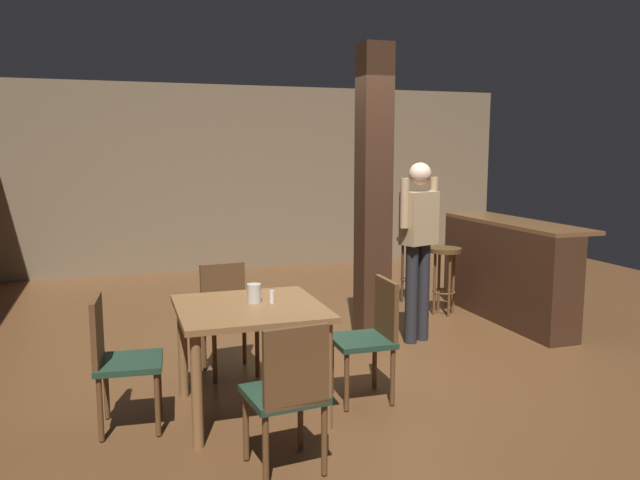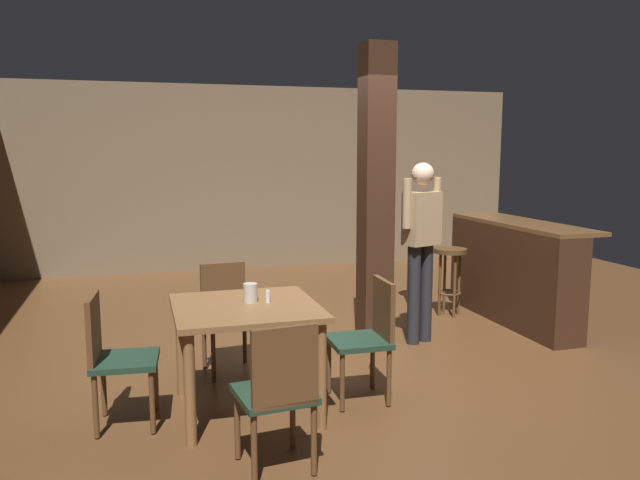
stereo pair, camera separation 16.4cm
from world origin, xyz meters
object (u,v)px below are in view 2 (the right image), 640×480
Objects in this scene: bar_stool_near at (450,265)px; chair_west at (113,353)px; salt_shaker at (268,296)px; bar_counter at (512,271)px; chair_north at (227,312)px; standing_person at (421,239)px; napkin_cup at (250,293)px; chair_east at (368,333)px; chair_south at (278,389)px; dining_table at (246,322)px; bar_stool_mid at (418,253)px.

chair_west is at bearing -151.04° from bar_stool_near.
bar_counter is (2.96, 1.51, -0.27)m from salt_shaker.
standing_person is (1.88, 0.27, 0.50)m from chair_north.
bar_counter reaches higher than napkin_cup.
chair_east is (0.92, -0.89, 0.00)m from chair_north.
napkin_cup is 0.13m from salt_shaker.
dining_table is at bearing 91.83° from chair_south.
standing_person is 0.86× the size of bar_counter.
standing_person is at bearing 33.04° from salt_shaker.
salt_shaker is at bearing 6.92° from dining_table.
chair_west is 0.52× the size of standing_person.
chair_south is at bearing -88.17° from dining_table.
chair_west and chair_north have the same top height.
napkin_cup is 1.49× the size of salt_shaker.
chair_north is 1.28m from chair_east.
salt_shaker is at bearing -141.92° from bar_stool_near.
bar_stool_near is at bearing 38.08° from salt_shaker.
chair_west is 1.09m from salt_shaker.
chair_west is 3.99m from bar_stool_near.
chair_east is at bearing -2.46° from dining_table.
chair_west is 4.27m from bar_stool_mid.
napkin_cup reaches higher than bar_stool_near.
napkin_cup is at bearing -149.87° from standing_person.
chair_east is 0.52× the size of standing_person.
chair_north is (-0.05, 1.77, 0.00)m from chair_south.
bar_counter is (4.01, 1.52, 0.04)m from chair_west.
salt_shaker is (0.16, 0.02, 0.17)m from dining_table.
bar_counter is (3.12, 1.53, -0.10)m from dining_table.
chair_north is 1.96m from standing_person.
chair_south is 1.00× the size of chair_east.
chair_west is at bearing 178.69° from chair_east.
chair_east is 9.93× the size of salt_shaker.
bar_stool_mid is (2.49, 3.50, 0.10)m from chair_south.
standing_person is at bearing -132.59° from bar_stool_near.
bar_counter is at bearing 12.09° from chair_north.
chair_east is 2.72m from bar_counter.
bar_counter is (3.14, 0.67, 0.04)m from chair_north.
bar_stool_near is 0.66m from bar_stool_mid.
chair_south is 3.84m from bar_stool_near.
chair_south is 4.29m from bar_stool_mid.
bar_stool_mid is (-0.08, 0.65, 0.03)m from bar_stool_near.
standing_person reaches higher than bar_stool_mid.
napkin_cup reaches higher than chair_south.
chair_north is at bearing 135.82° from chair_east.
bar_counter is at bearing 17.61° from standing_person.
chair_north is 2.84m from bar_stool_near.
bar_stool_mid is (2.54, 1.73, 0.10)m from chair_north.
chair_north is 0.45× the size of bar_counter.
bar_stool_near is (0.74, 0.81, -0.43)m from standing_person.
chair_south is 1.11× the size of bar_stool_mid.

